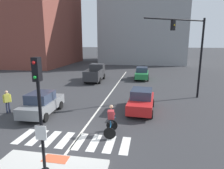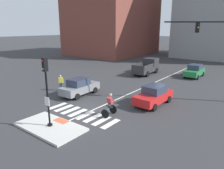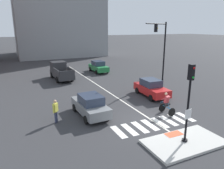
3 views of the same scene
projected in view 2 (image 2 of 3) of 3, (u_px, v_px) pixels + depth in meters
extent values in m
plane|color=#333335|center=(84.00, 113.00, 16.19)|extent=(300.00, 300.00, 0.00)
cube|color=beige|center=(50.00, 127.00, 13.74)|extent=(4.63, 2.53, 0.15)
cube|color=#DB5B38|center=(61.00, 121.00, 14.42)|extent=(1.10, 0.60, 0.01)
cylinder|color=black|center=(50.00, 125.00, 13.70)|extent=(0.32, 0.32, 0.12)
cylinder|color=black|center=(48.00, 99.00, 13.23)|extent=(0.12, 0.12, 3.50)
cube|color=white|center=(47.00, 101.00, 13.22)|extent=(0.44, 0.03, 0.56)
cube|color=black|center=(45.00, 65.00, 12.66)|extent=(0.24, 0.28, 0.84)
sphere|color=red|center=(42.00, 61.00, 12.47)|extent=(0.12, 0.12, 0.12)
sphere|color=green|center=(43.00, 69.00, 12.61)|extent=(0.12, 0.12, 0.12)
cube|color=silver|center=(58.00, 106.00, 17.58)|extent=(0.44, 1.80, 0.01)
cube|color=silver|center=(64.00, 108.00, 17.12)|extent=(0.44, 1.80, 0.01)
cube|color=silver|center=(71.00, 110.00, 16.65)|extent=(0.44, 1.80, 0.01)
cube|color=silver|center=(78.00, 113.00, 16.18)|extent=(0.44, 1.80, 0.01)
cube|color=silver|center=(85.00, 115.00, 15.71)|extent=(0.44, 1.80, 0.01)
cube|color=silver|center=(93.00, 118.00, 15.24)|extent=(0.44, 1.80, 0.01)
cube|color=silver|center=(102.00, 121.00, 14.78)|extent=(0.44, 1.80, 0.01)
cube|color=silver|center=(111.00, 124.00, 14.31)|extent=(0.44, 1.80, 0.01)
cube|color=silver|center=(148.00, 86.00, 23.77)|extent=(0.14, 28.00, 0.01)
cylinder|color=black|center=(202.00, 22.00, 17.05)|extent=(5.08, 3.42, 0.11)
cube|color=black|center=(197.00, 28.00, 17.18)|extent=(0.38, 0.39, 0.80)
sphere|color=gold|center=(198.00, 28.00, 17.02)|extent=(0.12, 0.12, 0.12)
cube|color=brown|center=(112.00, 22.00, 51.25)|extent=(16.21, 19.40, 15.28)
cube|color=red|center=(153.00, 97.00, 17.81)|extent=(1.90, 4.18, 0.70)
cube|color=#2D384C|center=(155.00, 89.00, 17.75)|extent=(1.57, 1.97, 0.64)
cylinder|color=black|center=(154.00, 107.00, 16.45)|extent=(0.21, 0.61, 0.60)
cylinder|color=black|center=(137.00, 103.00, 17.48)|extent=(0.21, 0.61, 0.60)
cylinder|color=black|center=(169.00, 99.00, 18.32)|extent=(0.21, 0.61, 0.60)
cylinder|color=black|center=(152.00, 95.00, 19.36)|extent=(0.21, 0.61, 0.60)
cube|color=slate|center=(80.00, 88.00, 20.38)|extent=(1.86, 4.17, 0.70)
cube|color=#2D384C|center=(79.00, 82.00, 20.09)|extent=(1.56, 1.96, 0.64)
cylinder|color=black|center=(83.00, 87.00, 21.94)|extent=(0.20, 0.61, 0.60)
cylinder|color=black|center=(95.00, 90.00, 21.02)|extent=(0.20, 0.61, 0.60)
cylinder|color=black|center=(64.00, 93.00, 19.93)|extent=(0.20, 0.61, 0.60)
cylinder|color=black|center=(77.00, 97.00, 19.01)|extent=(0.20, 0.61, 0.60)
cube|color=#237A3D|center=(194.00, 72.00, 27.84)|extent=(1.72, 4.11, 0.70)
cube|color=#2D384C|center=(195.00, 67.00, 27.78)|extent=(1.49, 1.91, 0.64)
cylinder|color=black|center=(198.00, 77.00, 26.47)|extent=(0.18, 0.60, 0.60)
cylinder|color=black|center=(185.00, 76.00, 27.44)|extent=(0.18, 0.60, 0.60)
cylinder|color=black|center=(203.00, 74.00, 28.43)|extent=(0.18, 0.60, 0.60)
cylinder|color=black|center=(191.00, 72.00, 29.40)|extent=(0.18, 0.60, 0.60)
cube|color=#2D2D30|center=(146.00, 69.00, 29.49)|extent=(2.12, 5.18, 0.60)
cube|color=#2D2D30|center=(151.00, 62.00, 30.54)|extent=(1.87, 1.78, 1.10)
cube|color=#2D384C|center=(153.00, 61.00, 31.18)|extent=(1.62, 0.15, 0.60)
cube|color=#2D2D30|center=(137.00, 66.00, 29.02)|extent=(0.24, 2.81, 0.60)
cube|color=#2D2D30|center=(149.00, 67.00, 28.04)|extent=(0.24, 2.81, 0.60)
cube|color=#2D2D30|center=(138.00, 68.00, 27.35)|extent=(1.80, 0.18, 0.60)
cylinder|color=black|center=(145.00, 69.00, 31.33)|extent=(0.27, 0.77, 0.76)
cylinder|color=black|center=(156.00, 70.00, 30.32)|extent=(0.27, 0.77, 0.76)
cylinder|color=black|center=(135.00, 72.00, 28.96)|extent=(0.27, 0.77, 0.76)
cylinder|color=black|center=(147.00, 74.00, 27.96)|extent=(0.27, 0.77, 0.76)
cylinder|color=black|center=(113.00, 109.00, 15.98)|extent=(0.66, 0.08, 0.66)
cylinder|color=black|center=(105.00, 114.00, 15.14)|extent=(0.66, 0.08, 0.66)
cylinder|color=#2370AD|center=(109.00, 109.00, 15.51)|extent=(0.11, 0.89, 0.05)
cylinder|color=#2370AD|center=(108.00, 107.00, 15.31)|extent=(0.04, 0.04, 0.30)
cylinder|color=#2370AD|center=(113.00, 103.00, 15.81)|extent=(0.44, 0.06, 0.04)
cylinder|color=black|center=(108.00, 106.00, 15.49)|extent=(0.14, 0.40, 0.33)
cylinder|color=black|center=(110.00, 107.00, 15.40)|extent=(0.14, 0.40, 0.33)
cube|color=#B73338|center=(110.00, 101.00, 15.41)|extent=(0.36, 0.40, 0.60)
sphere|color=tan|center=(111.00, 95.00, 15.40)|extent=(0.22, 0.22, 0.22)
cylinder|color=#B73338|center=(109.00, 100.00, 15.64)|extent=(0.11, 0.46, 0.31)
cylinder|color=#B73338|center=(113.00, 100.00, 15.47)|extent=(0.11, 0.46, 0.31)
cylinder|color=#2D334C|center=(62.00, 87.00, 21.83)|extent=(0.12, 0.12, 0.82)
cylinder|color=#2D334C|center=(60.00, 87.00, 21.80)|extent=(0.12, 0.12, 0.82)
cube|color=#DBD64C|center=(61.00, 80.00, 21.63)|extent=(0.41, 0.41, 0.60)
cylinder|color=#DBD64C|center=(63.00, 80.00, 21.68)|extent=(0.09, 0.09, 0.56)
cylinder|color=#DBD64C|center=(58.00, 81.00, 21.61)|extent=(0.09, 0.09, 0.56)
sphere|color=tan|center=(60.00, 76.00, 21.51)|extent=(0.22, 0.22, 0.22)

